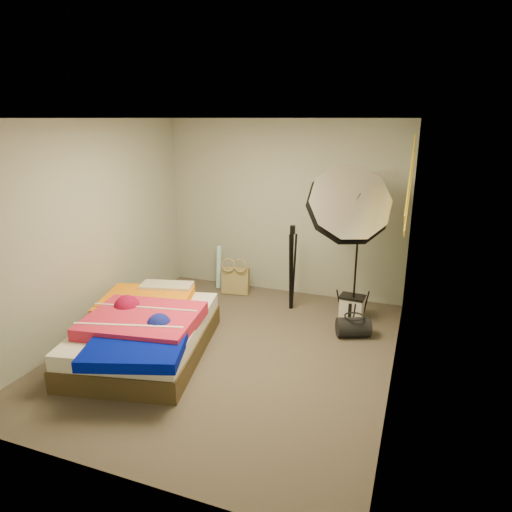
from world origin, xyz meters
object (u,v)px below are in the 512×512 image
at_px(duffel_bag, 353,327).
at_px(camera_tripod, 292,262).
at_px(wrapping_roll, 219,267).
at_px(photo_umbrella, 348,207).
at_px(camera_case, 352,308).
at_px(bed, 145,331).
at_px(tote_bag, 236,280).

distance_m(duffel_bag, camera_tripod, 1.21).
distance_m(wrapping_roll, camera_tripod, 1.38).
bearing_deg(photo_umbrella, camera_case, 67.18).
height_order(duffel_bag, bed, bed).
distance_m(camera_case, duffel_bag, 0.52).
relative_size(duffel_bag, photo_umbrella, 0.19).
relative_size(camera_case, camera_tripod, 0.25).
height_order(tote_bag, camera_case, tote_bag).
bearing_deg(wrapping_roll, bed, -86.97).
distance_m(camera_case, bed, 2.62).
height_order(bed, photo_umbrella, photo_umbrella).
xyz_separation_m(tote_bag, duffel_bag, (1.86, -0.81, -0.08)).
bearing_deg(wrapping_roll, photo_umbrella, -18.56).
relative_size(wrapping_roll, photo_umbrella, 0.31).
bearing_deg(bed, camera_tripod, 56.69).
distance_m(camera_case, camera_tripod, 0.98).
height_order(camera_case, camera_tripod, camera_tripod).
bearing_deg(camera_tripod, camera_case, -3.02).
distance_m(tote_bag, camera_case, 1.78).
bearing_deg(tote_bag, camera_tripod, -23.53).
height_order(tote_bag, wrapping_roll, wrapping_roll).
bearing_deg(wrapping_roll, camera_tripod, -17.79).
bearing_deg(duffel_bag, tote_bag, 134.19).
bearing_deg(camera_case, bed, -134.26).
bearing_deg(camera_tripod, wrapping_roll, 162.21).
bearing_deg(camera_case, duffel_bag, -73.88).
xyz_separation_m(photo_umbrella, camera_tripod, (-0.74, 0.27, -0.84)).
relative_size(bed, photo_umbrella, 1.01).
bearing_deg(tote_bag, bed, -104.42).
xyz_separation_m(camera_case, bed, (-1.98, -1.71, 0.12)).
height_order(wrapping_roll, camera_case, wrapping_roll).
bearing_deg(photo_umbrella, camera_tripod, 160.14).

